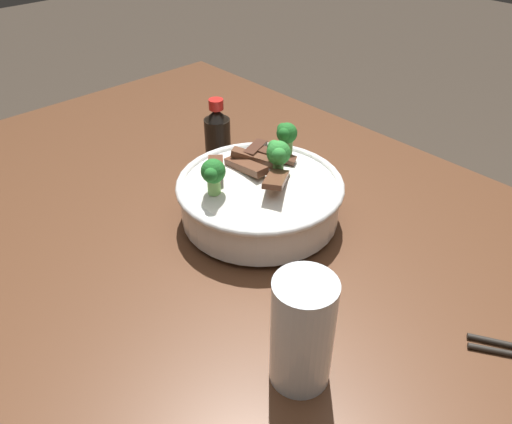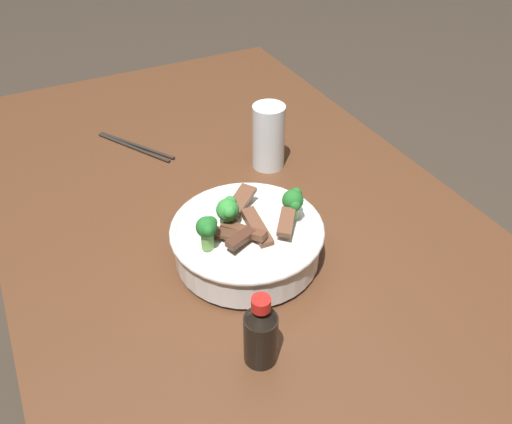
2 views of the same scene
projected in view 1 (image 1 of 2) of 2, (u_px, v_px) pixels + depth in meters
The scene contains 4 objects.
dining_table at pixel (286, 315), 0.78m from camera, with size 1.48×0.83×0.77m.
rice_bowl at pixel (260, 193), 0.77m from camera, with size 0.25×0.25×0.13m.
drinking_glass at pixel (302, 337), 0.52m from camera, with size 0.07×0.07×0.14m.
soy_sauce_bottle at pixel (218, 134), 0.91m from camera, with size 0.05×0.05×0.12m.
Camera 1 is at (-0.36, 0.40, 1.24)m, focal length 35.42 mm.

